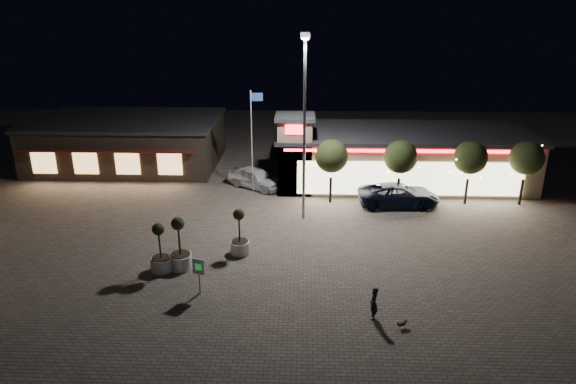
{
  "coord_description": "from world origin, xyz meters",
  "views": [
    {
      "loc": [
        2.02,
        -24.87,
        14.17
      ],
      "look_at": [
        1.0,
        6.0,
        2.63
      ],
      "focal_mm": 32.0,
      "sensor_mm": 36.0,
      "label": 1
    }
  ],
  "objects_px": {
    "planter_mid": "(161,256)",
    "valet_sign": "(199,270)",
    "pickup_truck": "(399,195)",
    "pedestrian": "(374,304)",
    "white_sedan": "(256,178)",
    "planter_left": "(180,253)"
  },
  "relations": [
    {
      "from": "white_sedan",
      "to": "valet_sign",
      "type": "bearing_deg",
      "value": -150.69
    },
    {
      "from": "pedestrian",
      "to": "planter_mid",
      "type": "bearing_deg",
      "value": -108.01
    },
    {
      "from": "pickup_truck",
      "to": "valet_sign",
      "type": "xyz_separation_m",
      "value": [
        -12.25,
        -12.55,
        0.56
      ]
    },
    {
      "from": "pedestrian",
      "to": "planter_left",
      "type": "distance_m",
      "value": 11.2
    },
    {
      "from": "white_sedan",
      "to": "planter_mid",
      "type": "bearing_deg",
      "value": -161.93
    },
    {
      "from": "pickup_truck",
      "to": "planter_left",
      "type": "distance_m",
      "value": 17.03
    },
    {
      "from": "planter_mid",
      "to": "white_sedan",
      "type": "bearing_deg",
      "value": 73.76
    },
    {
      "from": "pickup_truck",
      "to": "white_sedan",
      "type": "relative_size",
      "value": 1.22
    },
    {
      "from": "pickup_truck",
      "to": "pedestrian",
      "type": "relative_size",
      "value": 3.59
    },
    {
      "from": "pedestrian",
      "to": "planter_mid",
      "type": "relative_size",
      "value": 0.57
    },
    {
      "from": "pickup_truck",
      "to": "planter_left",
      "type": "relative_size",
      "value": 1.89
    },
    {
      "from": "pedestrian",
      "to": "valet_sign",
      "type": "distance_m",
      "value": 8.88
    },
    {
      "from": "pickup_truck",
      "to": "pedestrian",
      "type": "distance_m",
      "value": 14.95
    },
    {
      "from": "planter_left",
      "to": "planter_mid",
      "type": "height_order",
      "value": "planter_left"
    },
    {
      "from": "white_sedan",
      "to": "valet_sign",
      "type": "xyz_separation_m",
      "value": [
        -1.41,
        -16.07,
        0.56
      ]
    },
    {
      "from": "planter_mid",
      "to": "valet_sign",
      "type": "distance_m",
      "value": 3.52
    },
    {
      "from": "pedestrian",
      "to": "valet_sign",
      "type": "xyz_separation_m",
      "value": [
        -8.64,
        1.96,
        0.56
      ]
    },
    {
      "from": "pickup_truck",
      "to": "planter_mid",
      "type": "xyz_separation_m",
      "value": [
        -14.85,
        -10.23,
        0.07
      ]
    },
    {
      "from": "pickup_truck",
      "to": "pedestrian",
      "type": "height_order",
      "value": "pedestrian"
    },
    {
      "from": "planter_left",
      "to": "valet_sign",
      "type": "xyz_separation_m",
      "value": [
        1.58,
        -2.62,
        0.42
      ]
    },
    {
      "from": "pickup_truck",
      "to": "white_sedan",
      "type": "bearing_deg",
      "value": 69.44
    },
    {
      "from": "valet_sign",
      "to": "pickup_truck",
      "type": "bearing_deg",
      "value": 45.7
    }
  ]
}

